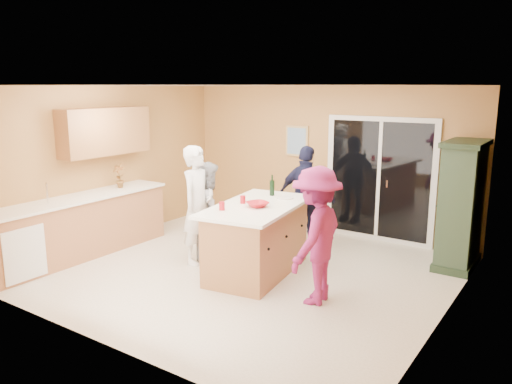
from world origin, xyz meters
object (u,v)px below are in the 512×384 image
Objects in this scene: woman_grey at (209,210)px; woman_magenta at (316,236)px; green_hutch at (461,207)px; woman_white at (198,205)px; woman_navy at (306,197)px; kitchen_island at (257,241)px.

woman_grey is 0.88× the size of woman_magenta.
green_hutch reaches higher than woman_white.
woman_white is 2.10m from woman_magenta.
woman_navy is at bearing -71.90° from woman_grey.
woman_white is at bearing 151.99° from woman_grey.
green_hutch is 1.05× the size of woman_white.
woman_grey reaches higher than kitchen_island.
woman_white reaches higher than woman_navy.
green_hutch is 1.11× the size of woman_navy.
kitchen_island is at bearing 86.24° from woman_navy.
kitchen_island is at bearing -89.19° from woman_white.
kitchen_island is 1.21× the size of woman_navy.
woman_navy is at bearing -37.53° from woman_white.
woman_white is at bearing 54.26° from woman_navy.
woman_navy is (-2.29, -0.42, -0.07)m from green_hutch.
kitchen_island is 1.09× the size of green_hutch.
woman_magenta is (2.08, -0.28, -0.04)m from woman_white.
green_hutch reaches higher than woman_magenta.
kitchen_island is 1.24m from woman_magenta.
kitchen_island is at bearing -140.67° from green_hutch.
woman_magenta is at bearing -27.75° from kitchen_island.
woman_grey is at bearing 161.11° from kitchen_island.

